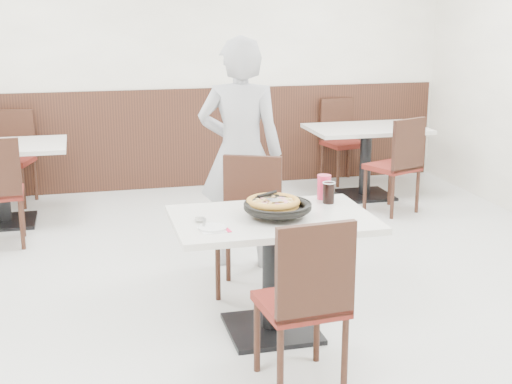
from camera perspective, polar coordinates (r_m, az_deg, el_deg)
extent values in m
plane|color=#BBBBB6|center=(4.85, 0.34, -9.38)|extent=(7.00, 7.00, 0.00)
cube|color=beige|center=(7.89, -6.01, 10.40)|extent=(6.00, 0.04, 2.80)
cube|color=black|center=(7.98, -5.83, 4.29)|extent=(5.90, 0.03, 1.10)
cylinder|color=black|center=(4.34, 1.88, -1.51)|extent=(0.13, 0.13, 0.04)
cylinder|color=black|center=(4.26, 1.74, -1.50)|extent=(0.37, 0.37, 0.01)
cylinder|color=#BB8635|center=(4.32, 1.37, -1.00)|extent=(0.32, 0.32, 0.02)
cube|color=silver|center=(4.30, 1.49, -0.62)|extent=(0.09, 0.10, 0.00)
cube|color=white|center=(4.04, -3.48, -3.01)|extent=(0.17, 0.17, 0.00)
cylinder|color=silver|center=(4.05, -3.49, -2.87)|extent=(0.16, 0.16, 0.01)
cube|color=silver|center=(4.12, -4.16, -2.42)|extent=(0.05, 0.15, 0.00)
cylinder|color=black|center=(4.58, 5.83, -0.11)|extent=(0.08, 0.08, 0.13)
cylinder|color=#CA2344|center=(4.67, 5.47, 0.40)|extent=(0.09, 0.09, 0.16)
imported|color=#A5A6AB|center=(5.43, -1.25, 3.07)|extent=(0.75, 0.60, 1.77)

